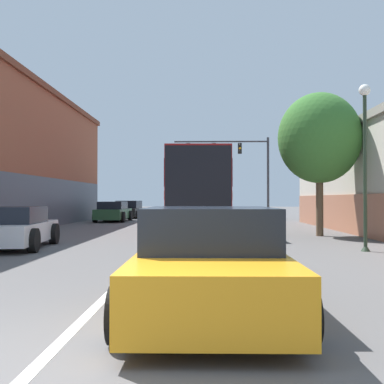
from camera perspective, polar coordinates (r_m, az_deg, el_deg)
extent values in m
plane|color=#565454|center=(4.12, -20.54, -21.32)|extent=(160.00, 160.00, 0.00)
cube|color=silver|center=(20.69, -2.48, -4.86)|extent=(0.14, 46.03, 0.01)
cube|color=#4C515B|center=(21.59, -20.20, -1.30)|extent=(0.24, 25.75, 2.52)
cube|color=#A86647|center=(17.29, 22.24, -2.90)|extent=(0.24, 24.25, 1.63)
cube|color=maroon|center=(22.27, 0.66, 0.09)|extent=(2.68, 12.79, 3.18)
cube|color=black|center=(22.28, 0.66, 1.56)|extent=(2.72, 12.54, 1.02)
cube|color=beige|center=(22.26, 0.66, -0.57)|extent=(2.71, 12.67, 0.32)
cube|color=black|center=(15.91, 0.80, 0.48)|extent=(2.36, 0.11, 3.06)
cylinder|color=black|center=(26.25, -2.09, -2.93)|extent=(0.32, 1.01, 1.00)
cylinder|color=black|center=(26.27, 3.31, -2.93)|extent=(0.32, 1.01, 1.00)
cylinder|color=black|center=(18.37, -3.13, -3.81)|extent=(0.32, 1.01, 1.00)
cylinder|color=black|center=(18.39, 4.60, -3.81)|extent=(0.32, 1.01, 1.00)
cube|color=orange|center=(5.72, 2.28, -10.57)|extent=(1.79, 3.82, 0.64)
cube|color=black|center=(5.88, 2.23, -4.56)|extent=(1.63, 2.00, 0.53)
cylinder|color=black|center=(6.96, -5.59, -10.39)|extent=(0.23, 0.58, 0.58)
cylinder|color=black|center=(6.99, 9.67, -10.34)|extent=(0.23, 0.58, 0.58)
cylinder|color=black|center=(4.67, -9.03, -15.14)|extent=(0.23, 0.58, 0.58)
cylinder|color=black|center=(4.72, 14.16, -14.97)|extent=(0.23, 0.58, 0.58)
cube|color=black|center=(34.11, -7.92, -2.53)|extent=(1.97, 4.02, 0.58)
cube|color=black|center=(33.91, -8.00, -1.57)|extent=(1.70, 2.14, 0.56)
cylinder|color=black|center=(35.51, -8.84, -2.72)|extent=(0.26, 0.60, 0.59)
cylinder|color=black|center=(35.11, -6.06, -2.75)|extent=(0.26, 0.60, 0.59)
cylinder|color=black|center=(33.17, -9.89, -2.85)|extent=(0.26, 0.60, 0.59)
cylinder|color=black|center=(32.74, -6.92, -2.88)|extent=(0.26, 0.60, 0.59)
cube|color=silver|center=(14.21, -21.96, -4.77)|extent=(2.21, 3.97, 0.56)
cube|color=black|center=(14.00, -22.18, -2.70)|extent=(1.89, 2.14, 0.47)
cylinder|color=black|center=(15.10, -17.11, -5.07)|extent=(0.28, 0.67, 0.65)
cylinder|color=black|center=(12.82, -19.49, -5.82)|extent=(0.28, 0.67, 0.65)
cube|color=#285633|center=(29.09, -9.94, -2.74)|extent=(1.69, 4.17, 0.62)
cube|color=black|center=(28.87, -10.03, -1.68)|extent=(1.53, 2.18, 0.47)
cylinder|color=black|center=(30.54, -11.01, -2.95)|extent=(0.23, 0.66, 0.66)
cylinder|color=black|center=(30.19, -7.85, -2.98)|extent=(0.23, 0.66, 0.66)
cylinder|color=black|center=(28.04, -12.21, -3.13)|extent=(0.23, 0.66, 0.66)
cylinder|color=black|center=(27.66, -8.78, -3.17)|extent=(0.23, 0.66, 0.66)
cylinder|color=#333338|center=(33.98, 9.64, 1.80)|extent=(0.18, 0.18, 6.04)
cylinder|color=#333338|center=(33.90, 3.71, 6.41)|extent=(7.02, 0.12, 0.12)
cube|color=black|center=(33.92, 6.09, 5.52)|extent=(0.28, 0.24, 0.80)
sphere|color=black|center=(33.80, 6.11, 5.97)|extent=(0.18, 0.18, 0.18)
sphere|color=orange|center=(33.77, 6.11, 5.55)|extent=(0.18, 0.18, 0.18)
sphere|color=black|center=(33.75, 6.11, 5.13)|extent=(0.18, 0.18, 0.18)
cube|color=black|center=(33.82, 2.81, 5.54)|extent=(0.28, 0.24, 0.80)
sphere|color=red|center=(33.70, 2.82, 5.99)|extent=(0.18, 0.18, 0.18)
sphere|color=black|center=(33.67, 2.82, 5.57)|extent=(0.18, 0.18, 0.18)
sphere|color=black|center=(33.65, 2.82, 5.15)|extent=(0.18, 0.18, 0.18)
cube|color=black|center=(33.84, -0.47, 5.54)|extent=(0.28, 0.24, 0.80)
sphere|color=black|center=(33.72, -0.48, 5.98)|extent=(0.18, 0.18, 0.18)
sphere|color=black|center=(33.69, -0.48, 5.56)|extent=(0.18, 0.18, 0.18)
sphere|color=green|center=(33.66, -0.48, 5.15)|extent=(0.18, 0.18, 0.18)
cone|color=#233323|center=(13.30, 21.17, -6.61)|extent=(0.26, 0.26, 0.20)
cylinder|color=#233323|center=(13.25, 21.13, 2.33)|extent=(0.10, 0.10, 4.34)
sphere|color=white|center=(13.57, 21.07, 12.00)|extent=(0.32, 0.32, 0.32)
cylinder|color=brown|center=(18.14, 15.90, -1.52)|extent=(0.28, 0.28, 2.46)
ellipsoid|color=#38702D|center=(18.30, 15.87, 6.63)|extent=(3.21, 2.89, 3.53)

